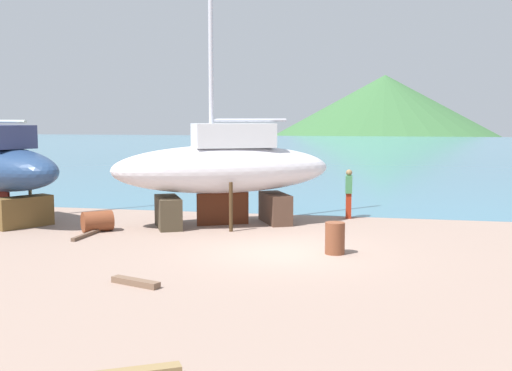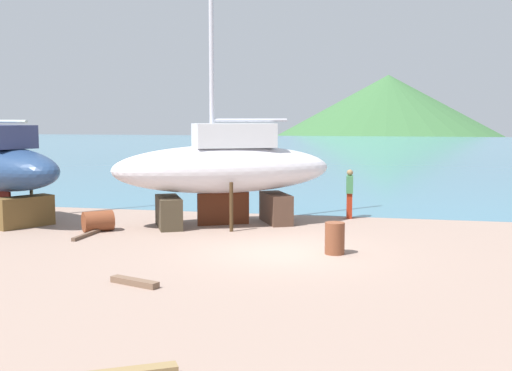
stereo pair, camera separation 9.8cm
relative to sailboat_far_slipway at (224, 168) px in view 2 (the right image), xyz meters
The scene contains 9 objects.
ground_plane 7.92m from the sailboat_far_slipway, 69.53° to the right, with size 39.52×39.52×0.00m, color gray.
sea_water 53.51m from the sailboat_far_slipway, 87.12° to the left, with size 146.59×101.46×0.01m, color teal.
headland_hill 141.12m from the sailboat_far_slipway, 88.58° to the left, with size 103.91×103.91×28.21m, color #386637.
sailboat_far_slipway is the anchor object (origin of this frame).
worker 4.74m from the sailboat_far_slipway, 30.50° to the left, with size 0.27×0.45×1.75m.
barrel_tar_black 4.41m from the sailboat_far_slipway, 150.67° to the right, with size 0.65×0.65×0.92m, color brown.
barrel_tipped_left 5.72m from the sailboat_far_slipway, 42.93° to the right, with size 0.52×0.52×0.84m, color brown.
timber_plank_far 8.04m from the sailboat_far_slipway, 88.98° to the right, with size 1.23×0.22×0.13m, color brown.
timber_short_cross 4.76m from the sailboat_far_slipway, 143.52° to the right, with size 2.25×0.12×0.10m, color brown.
Camera 2 is at (2.87, -16.35, 3.58)m, focal length 44.41 mm.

